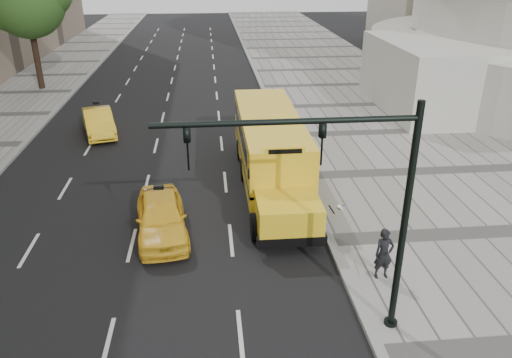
{
  "coord_description": "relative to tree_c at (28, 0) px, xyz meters",
  "views": [
    {
      "loc": [
        1.9,
        -20.39,
        9.36
      ],
      "look_at": [
        3.5,
        -4.0,
        1.9
      ],
      "focal_mm": 35.0,
      "sensor_mm": 36.0,
      "label": 1
    }
  ],
  "objects": [
    {
      "name": "ground",
      "position": [
        10.4,
        -17.85,
        -6.41
      ],
      "size": [
        140.0,
        140.0,
        0.0
      ],
      "primitive_type": "plane",
      "color": "black",
      "rests_on": "ground"
    },
    {
      "name": "sidewalk_museum",
      "position": [
        22.4,
        -17.85,
        -6.34
      ],
      "size": [
        12.0,
        140.0,
        0.15
      ],
      "primitive_type": "cube",
      "color": "gray",
      "rests_on": "ground"
    },
    {
      "name": "curb_museum",
      "position": [
        16.4,
        -17.85,
        -6.34
      ],
      "size": [
        0.3,
        140.0,
        0.15
      ],
      "primitive_type": "cube",
      "color": "gray",
      "rests_on": "ground"
    },
    {
      "name": "tree_c",
      "position": [
        0.0,
        0.0,
        0.0
      ],
      "size": [
        5.88,
        5.22,
        8.98
      ],
      "color": "black",
      "rests_on": "ground"
    },
    {
      "name": "school_bus",
      "position": [
        14.9,
        -17.96,
        -4.65
      ],
      "size": [
        2.96,
        11.56,
        3.19
      ],
      "color": "yellow",
      "rests_on": "ground"
    },
    {
      "name": "taxi_near",
      "position": [
        10.44,
        -22.25,
        -5.67
      ],
      "size": [
        2.28,
        4.53,
        1.48
      ],
      "primitive_type": "imported",
      "rotation": [
        0.0,
        0.0,
        0.13
      ],
      "color": "yellow",
      "rests_on": "ground"
    },
    {
      "name": "taxi_far",
      "position": [
        6.1,
        -10.69,
        -5.71
      ],
      "size": [
        2.64,
        4.56,
        1.42
      ],
      "primitive_type": "imported",
      "rotation": [
        0.0,
        0.0,
        0.28
      ],
      "color": "yellow",
      "rests_on": "ground"
    },
    {
      "name": "pedestrian",
      "position": [
        17.46,
        -25.75,
        -5.43
      ],
      "size": [
        0.64,
        0.44,
        1.67
      ],
      "primitive_type": "imported",
      "rotation": [
        0.0,
        0.0,
        0.08
      ],
      "color": "black",
      "rests_on": "sidewalk_museum"
    },
    {
      "name": "traffic_signal",
      "position": [
        15.59,
        -27.89,
        -2.32
      ],
      "size": [
        6.18,
        0.36,
        6.4
      ],
      "color": "black",
      "rests_on": "ground"
    }
  ]
}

